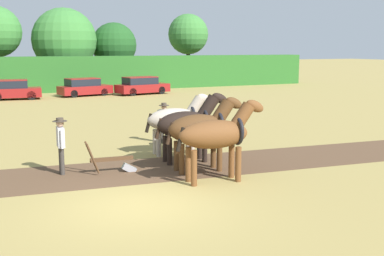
{
  "coord_description": "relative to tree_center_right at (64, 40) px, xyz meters",
  "views": [
    {
      "loc": [
        -3.67,
        -11.0,
        3.9
      ],
      "look_at": [
        3.42,
        4.1,
        1.1
      ],
      "focal_mm": 45.0,
      "sensor_mm": 36.0,
      "label": 1
    }
  ],
  "objects": [
    {
      "name": "hedgerow",
      "position": [
        -5.23,
        -4.23,
        -3.04
      ],
      "size": [
        58.85,
        1.94,
        3.12
      ],
      "primitive_type": "cube",
      "color": "#286023",
      "rests_on": "ground"
    },
    {
      "name": "draft_horse_lead_right",
      "position": [
        -2.27,
        -34.68,
        -3.22
      ],
      "size": [
        2.64,
        1.15,
        2.41
      ],
      "rotation": [
        0.0,
        0.0,
        -0.1
      ],
      "color": "#513319",
      "rests_on": "ground"
    },
    {
      "name": "tree_center_right",
      "position": [
        0.0,
        0.0,
        0.0
      ],
      "size": [
        6.2,
        6.2,
        7.7
      ],
      "color": "#4C3823",
      "rests_on": "ground"
    },
    {
      "name": "tree_right",
      "position": [
        5.1,
        0.5,
        -0.46
      ],
      "size": [
        4.57,
        4.57,
        6.44
      ],
      "color": "#4C3823",
      "rests_on": "ground"
    },
    {
      "name": "ground_plane",
      "position": [
        -5.23,
        -37.12,
        -4.59
      ],
      "size": [
        240.0,
        240.0,
        0.0
      ],
      "primitive_type": "plane",
      "color": "#998447"
    },
    {
      "name": "parked_car_center",
      "position": [
        4.47,
        -9.71,
        -3.88
      ],
      "size": [
        4.71,
        2.52,
        1.49
      ],
      "rotation": [
        0.0,
        0.0,
        0.19
      ],
      "color": "maroon",
      "rests_on": "ground"
    },
    {
      "name": "draft_horse_trail_right",
      "position": [
        -2.0,
        -32.07,
        -3.3
      ],
      "size": [
        2.64,
        1.07,
        2.29
      ],
      "rotation": [
        0.0,
        0.0,
        -0.1
      ],
      "color": "#B2A38E",
      "rests_on": "ground"
    },
    {
      "name": "tree_far_right",
      "position": [
        13.65,
        0.92,
        0.72
      ],
      "size": [
        4.43,
        4.43,
        7.56
      ],
      "color": "#423323",
      "rests_on": "ground"
    },
    {
      "name": "draft_horse_trail_left",
      "position": [
        -2.12,
        -33.38,
        -3.27
      ],
      "size": [
        2.69,
        1.14,
        2.43
      ],
      "rotation": [
        0.0,
        0.0,
        -0.1
      ],
      "color": "black",
      "rests_on": "ground"
    },
    {
      "name": "parked_car_center_left",
      "position": [
        -0.21,
        -9.0,
        -3.9
      ],
      "size": [
        4.45,
        2.5,
        1.45
      ],
      "rotation": [
        0.0,
        0.0,
        0.19
      ],
      "color": "maroon",
      "rests_on": "ground"
    },
    {
      "name": "plowed_furrow_strip",
      "position": [
        -6.59,
        -33.58,
        -4.59
      ],
      "size": [
        28.83,
        6.05,
        0.01
      ],
      "primitive_type": "cube",
      "rotation": [
        0.0,
        0.0,
        -0.1
      ],
      "color": "brown",
      "rests_on": "ground"
    },
    {
      "name": "farmer_at_plow",
      "position": [
        -6.38,
        -33.21,
        -3.55
      ],
      "size": [
        0.44,
        0.68,
        1.77
      ],
      "rotation": [
        0.0,
        0.0,
        -0.05
      ],
      "color": "#38332D",
      "rests_on": "ground"
    },
    {
      "name": "parked_car_left",
      "position": [
        -5.71,
        -9.47,
        -3.87
      ],
      "size": [
        4.06,
        2.11,
        1.5
      ],
      "rotation": [
        0.0,
        0.0,
        -0.1
      ],
      "color": "maroon",
      "rests_on": "ground"
    },
    {
      "name": "plow",
      "position": [
        -4.81,
        -33.76,
        -4.28
      ],
      "size": [
        1.62,
        0.5,
        1.13
      ],
      "rotation": [
        0.0,
        0.0,
        -0.1
      ],
      "color": "#4C331E",
      "rests_on": "ground"
    },
    {
      "name": "farmer_beside_team",
      "position": [
        -1.66,
        -30.0,
        -3.62
      ],
      "size": [
        0.45,
        0.54,
        1.67
      ],
      "rotation": [
        0.0,
        0.0,
        0.65
      ],
      "color": "#38332D",
      "rests_on": "ground"
    },
    {
      "name": "draft_horse_lead_left",
      "position": [
        -2.39,
        -35.99,
        -3.19
      ],
      "size": [
        2.81,
        1.09,
        2.46
      ],
      "rotation": [
        0.0,
        0.0,
        -0.1
      ],
      "color": "brown",
      "rests_on": "ground"
    }
  ]
}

